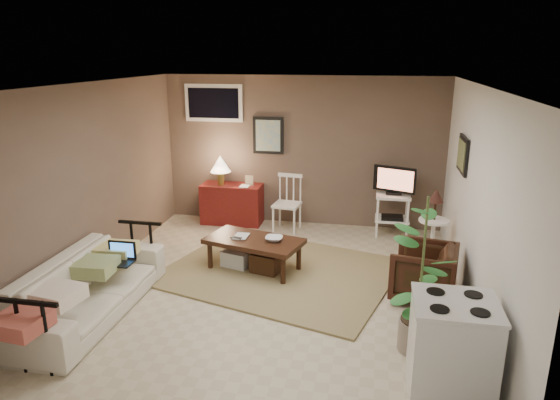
% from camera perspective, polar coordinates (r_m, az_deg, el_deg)
% --- Properties ---
extents(floor, '(5.00, 5.00, 0.00)m').
position_cam_1_polar(floor, '(6.11, -1.11, -10.07)').
color(floor, '#C1B293').
rests_on(floor, ground).
extents(art_back, '(0.50, 0.03, 0.60)m').
position_cam_1_polar(art_back, '(8.10, -1.35, 7.38)').
color(art_back, black).
extents(art_right, '(0.03, 0.60, 0.45)m').
position_cam_1_polar(art_right, '(6.60, 20.17, 4.89)').
color(art_right, black).
extents(window, '(0.96, 0.03, 0.60)m').
position_cam_1_polar(window, '(8.28, -7.59, 10.93)').
color(window, white).
extents(rug, '(3.29, 2.91, 0.03)m').
position_cam_1_polar(rug, '(6.51, -0.05, -8.18)').
color(rug, '#9B885A').
rests_on(rug, floor).
extents(coffee_table, '(1.34, 0.93, 0.46)m').
position_cam_1_polar(coffee_table, '(6.49, -3.04, -5.93)').
color(coffee_table, '#37170F').
rests_on(coffee_table, floor).
extents(sofa, '(0.63, 2.14, 0.84)m').
position_cam_1_polar(sofa, '(5.76, -21.24, -8.37)').
color(sofa, silver).
rests_on(sofa, floor).
extents(sofa_pillows, '(0.41, 2.04, 0.14)m').
position_cam_1_polar(sofa_pillows, '(5.51, -22.23, -8.54)').
color(sofa_pillows, '#F7E1CD').
rests_on(sofa_pillows, sofa).
extents(sofa_end_rails, '(0.58, 2.14, 0.72)m').
position_cam_1_polar(sofa_end_rails, '(5.73, -20.12, -9.06)').
color(sofa_end_rails, black).
rests_on(sofa_end_rails, floor).
extents(laptop, '(0.33, 0.24, 0.22)m').
position_cam_1_polar(laptop, '(5.91, -17.80, -6.12)').
color(laptop, black).
rests_on(laptop, sofa).
extents(red_console, '(0.99, 0.44, 1.14)m').
position_cam_1_polar(red_console, '(8.27, -5.62, -0.00)').
color(red_console, maroon).
rests_on(red_console, floor).
extents(spindle_chair, '(0.45, 0.45, 0.89)m').
position_cam_1_polar(spindle_chair, '(7.91, 0.82, -0.54)').
color(spindle_chair, white).
rests_on(spindle_chair, floor).
extents(tv_stand, '(0.63, 0.42, 1.09)m').
position_cam_1_polar(tv_stand, '(7.81, 12.80, 0.05)').
color(tv_stand, white).
rests_on(tv_stand, floor).
extents(side_table, '(0.39, 0.39, 1.05)m').
position_cam_1_polar(side_table, '(6.84, 17.21, -2.01)').
color(side_table, white).
rests_on(side_table, floor).
extents(armchair, '(0.76, 0.80, 0.71)m').
position_cam_1_polar(armchair, '(5.97, 16.09, -7.68)').
color(armchair, black).
rests_on(armchair, floor).
extents(potted_plant, '(0.39, 0.39, 1.55)m').
position_cam_1_polar(potted_plant, '(4.77, 15.93, -7.74)').
color(potted_plant, gray).
rests_on(potted_plant, floor).
extents(stove, '(0.66, 0.62, 0.87)m').
position_cam_1_polar(stove, '(4.43, 19.03, -15.85)').
color(stove, silver).
rests_on(stove, floor).
extents(bowl, '(0.22, 0.06, 0.22)m').
position_cam_1_polar(bowl, '(6.32, -0.70, -3.74)').
color(bowl, '#37170F').
rests_on(bowl, coffee_table).
extents(book_table, '(0.18, 0.02, 0.25)m').
position_cam_1_polar(book_table, '(6.48, -5.26, -3.15)').
color(book_table, '#37170F').
rests_on(book_table, coffee_table).
extents(book_console, '(0.15, 0.02, 0.20)m').
position_cam_1_polar(book_console, '(8.03, -4.61, 2.22)').
color(book_console, '#37170F').
rests_on(book_console, red_console).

